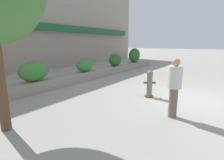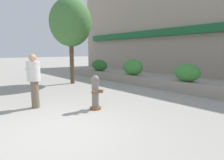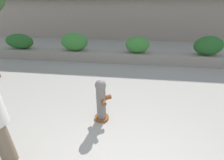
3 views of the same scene
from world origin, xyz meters
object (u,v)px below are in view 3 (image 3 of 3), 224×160
object	(u,v)px
hedge_bush_0	(19,41)
hedge_bush_3	(208,46)
fire_hydrant	(101,100)
hedge_bush_1	(74,42)
hedge_bush_2	(137,45)

from	to	relation	value
hedge_bush_0	hedge_bush_3	distance (m)	9.34
hedge_bush_3	fire_hydrant	bearing A→B (deg)	-133.22
hedge_bush_0	fire_hydrant	world-z (taller)	hedge_bush_0
hedge_bush_1	fire_hydrant	xyz separation A→B (m)	(2.21, -4.38, -0.39)
hedge_bush_1	hedge_bush_2	distance (m)	3.14
hedge_bush_0	fire_hydrant	size ratio (longest dim) A/B	1.41
hedge_bush_1	hedge_bush_2	world-z (taller)	hedge_bush_1
hedge_bush_2	fire_hydrant	world-z (taller)	hedge_bush_2
hedge_bush_2	hedge_bush_3	xyz separation A→B (m)	(3.19, 0.00, 0.05)
hedge_bush_3	hedge_bush_2	bearing A→B (deg)	180.00
fire_hydrant	hedge_bush_1	bearing A→B (deg)	116.81
hedge_bush_2	hedge_bush_0	bearing A→B (deg)	180.00
hedge_bush_0	fire_hydrant	bearing A→B (deg)	-39.96
hedge_bush_1	fire_hydrant	world-z (taller)	hedge_bush_1
hedge_bush_2	fire_hydrant	distance (m)	4.49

